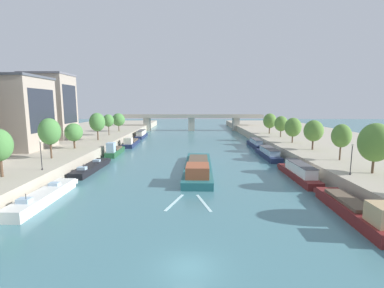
# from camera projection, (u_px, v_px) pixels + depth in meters

# --- Properties ---
(ground_plane) EXTENTS (400.00, 400.00, 0.00)m
(ground_plane) POSITION_uv_depth(u_px,v_px,m) (189.00, 268.00, 20.44)
(ground_plane) COLOR teal
(quay_left) EXTENTS (36.00, 170.00, 2.47)m
(quay_left) POSITION_uv_depth(u_px,v_px,m) (53.00, 144.00, 74.82)
(quay_left) COLOR #B2A893
(quay_left) RESTS_ON ground
(quay_right) EXTENTS (36.00, 170.00, 2.47)m
(quay_right) POSITION_uv_depth(u_px,v_px,m) (332.00, 144.00, 74.53)
(quay_right) COLOR #B2A893
(quay_right) RESTS_ON ground
(barge_midriver) EXTENTS (5.49, 24.29, 2.95)m
(barge_midriver) POSITION_uv_depth(u_px,v_px,m) (199.00, 167.00, 48.64)
(barge_midriver) COLOR #23666B
(barge_midriver) RESTS_ON ground
(wake_behind_barge) EXTENTS (5.60, 5.98, 0.03)m
(wake_behind_barge) POSITION_uv_depth(u_px,v_px,m) (190.00, 202.00, 33.92)
(wake_behind_barge) COLOR silver
(wake_behind_barge) RESTS_ON ground
(moored_boat_left_upstream) EXTENTS (2.80, 13.84, 2.41)m
(moored_boat_left_upstream) POSITION_uv_depth(u_px,v_px,m) (45.00, 196.00, 34.22)
(moored_boat_left_upstream) COLOR silver
(moored_boat_left_upstream) RESTS_ON ground
(moored_boat_left_midway) EXTENTS (3.10, 13.95, 2.18)m
(moored_boat_left_midway) POSITION_uv_depth(u_px,v_px,m) (93.00, 167.00, 50.23)
(moored_boat_left_midway) COLOR black
(moored_boat_left_midway) RESTS_ON ground
(moored_boat_left_near) EXTENTS (2.66, 11.68, 3.37)m
(moored_boat_left_near) POSITION_uv_depth(u_px,v_px,m) (116.00, 151.00, 65.62)
(moored_boat_left_near) COLOR #235633
(moored_boat_left_near) RESTS_ON ground
(moored_boat_left_gap_after) EXTENTS (3.22, 14.86, 2.78)m
(moored_boat_left_gap_after) POSITION_uv_depth(u_px,v_px,m) (132.00, 142.00, 80.51)
(moored_boat_left_gap_after) COLOR #1E284C
(moored_boat_left_gap_after) RESTS_ON ground
(moored_boat_left_end) EXTENTS (2.61, 14.74, 2.68)m
(moored_boat_left_end) POSITION_uv_depth(u_px,v_px,m) (142.00, 134.00, 98.62)
(moored_boat_left_end) COLOR #1E284C
(moored_boat_left_end) RESTS_ON ground
(moored_boat_right_end) EXTENTS (3.31, 14.50, 3.15)m
(moored_boat_right_end) POSITION_uv_depth(u_px,v_px,m) (358.00, 210.00, 28.91)
(moored_boat_right_end) COLOR maroon
(moored_boat_right_end) RESTS_ON ground
(moored_boat_right_lone) EXTENTS (2.43, 14.30, 2.71)m
(moored_boat_right_lone) POSITION_uv_depth(u_px,v_px,m) (300.00, 172.00, 44.38)
(moored_boat_right_lone) COLOR maroon
(moored_boat_right_lone) RESTS_ON ground
(moored_boat_right_downstream) EXTENTS (2.80, 14.36, 2.39)m
(moored_boat_right_downstream) POSITION_uv_depth(u_px,v_px,m) (270.00, 153.00, 61.88)
(moored_boat_right_downstream) COLOR #1E284C
(moored_boat_right_downstream) RESTS_ON ground
(moored_boat_right_far) EXTENTS (2.25, 13.28, 2.51)m
(moored_boat_right_far) POSITION_uv_depth(u_px,v_px,m) (256.00, 144.00, 76.54)
(moored_boat_right_far) COLOR #1E284C
(moored_boat_right_far) RESTS_ON ground
(tree_left_nearest) EXTENTS (3.33, 3.33, 6.44)m
(tree_left_nearest) POSITION_uv_depth(u_px,v_px,m) (0.00, 145.00, 36.03)
(tree_left_nearest) COLOR brown
(tree_left_nearest) RESTS_ON quay_left
(tree_left_third) EXTENTS (3.74, 3.74, 7.15)m
(tree_left_third) POSITION_uv_depth(u_px,v_px,m) (51.00, 131.00, 48.32)
(tree_left_third) COLOR brown
(tree_left_third) RESTS_ON quay_left
(tree_left_second) EXTENTS (3.76, 3.76, 5.48)m
(tree_left_second) POSITION_uv_depth(u_px,v_px,m) (75.00, 132.00, 59.29)
(tree_left_second) COLOR brown
(tree_left_second) RESTS_ON quay_left
(tree_left_midway) EXTENTS (4.06, 4.06, 7.26)m
(tree_left_midway) POSITION_uv_depth(u_px,v_px,m) (98.00, 122.00, 72.66)
(tree_left_midway) COLOR brown
(tree_left_midway) RESTS_ON quay_left
(tree_left_past_mid) EXTENTS (3.28, 3.28, 6.44)m
(tree_left_past_mid) POSITION_uv_depth(u_px,v_px,m) (110.00, 121.00, 84.10)
(tree_left_past_mid) COLOR brown
(tree_left_past_mid) RESTS_ON quay_left
(tree_left_distant) EXTENTS (4.38, 4.38, 6.31)m
(tree_left_distant) POSITION_uv_depth(u_px,v_px,m) (120.00, 120.00, 96.33)
(tree_left_distant) COLOR brown
(tree_left_distant) RESTS_ON quay_left
(tree_right_second) EXTENTS (4.36, 4.36, 7.05)m
(tree_right_second) POSITION_uv_depth(u_px,v_px,m) (377.00, 143.00, 37.70)
(tree_right_second) COLOR brown
(tree_right_second) RESTS_ON quay_right
(tree_right_third) EXTENTS (3.21, 3.21, 6.24)m
(tree_right_third) POSITION_uv_depth(u_px,v_px,m) (343.00, 136.00, 46.65)
(tree_right_third) COLOR brown
(tree_right_third) RESTS_ON quay_right
(tree_right_by_lamp) EXTENTS (3.97, 3.97, 6.25)m
(tree_right_by_lamp) POSITION_uv_depth(u_px,v_px,m) (315.00, 131.00, 57.52)
(tree_right_by_lamp) COLOR brown
(tree_right_by_lamp) RESTS_ON quay_right
(tree_right_midway) EXTENTS (4.02, 4.02, 6.23)m
(tree_right_midway) POSITION_uv_depth(u_px,v_px,m) (294.00, 127.00, 67.84)
(tree_right_midway) COLOR brown
(tree_right_midway) RESTS_ON quay_right
(tree_right_far) EXTENTS (3.81, 3.81, 6.11)m
(tree_right_far) POSITION_uv_depth(u_px,v_px,m) (282.00, 124.00, 79.37)
(tree_right_far) COLOR brown
(tree_right_far) RESTS_ON quay_right
(tree_right_end_of_row) EXTENTS (4.17, 4.17, 6.55)m
(tree_right_end_of_row) POSITION_uv_depth(u_px,v_px,m) (271.00, 121.00, 88.73)
(tree_right_end_of_row) COLOR brown
(tree_right_end_of_row) RESTS_ON quay_right
(lamppost_left_bank) EXTENTS (0.28, 0.28, 4.42)m
(lamppost_left_bank) POSITION_uv_depth(u_px,v_px,m) (42.00, 154.00, 40.01)
(lamppost_left_bank) COLOR black
(lamppost_left_bank) RESTS_ON quay_left
(lamppost_right_bank) EXTENTS (0.28, 0.28, 4.28)m
(lamppost_right_bank) POSITION_uv_depth(u_px,v_px,m) (353.00, 158.00, 37.10)
(lamppost_right_bank) COLOR black
(lamppost_right_bank) RESTS_ON quay_right
(building_left_far_end) EXTENTS (15.39, 12.66, 15.47)m
(building_left_far_end) POSITION_uv_depth(u_px,v_px,m) (9.00, 113.00, 58.30)
(building_left_far_end) COLOR #A89989
(building_left_far_end) RESTS_ON quay_left
(building_left_middle) EXTENTS (11.38, 10.38, 17.80)m
(building_left_middle) POSITION_uv_depth(u_px,v_px,m) (52.00, 106.00, 75.73)
(building_left_middle) COLOR #A89989
(building_left_middle) RESTS_ON quay_left
(bridge_far) EXTENTS (64.22, 4.40, 7.32)m
(bridge_far) POSITION_uv_depth(u_px,v_px,m) (192.00, 120.00, 123.64)
(bridge_far) COLOR #ADA899
(bridge_far) RESTS_ON ground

